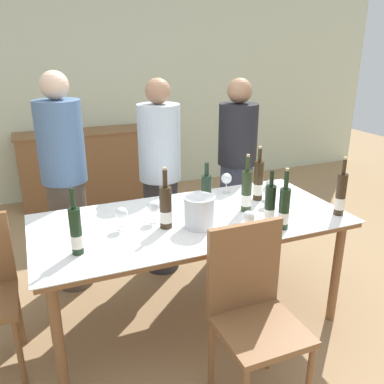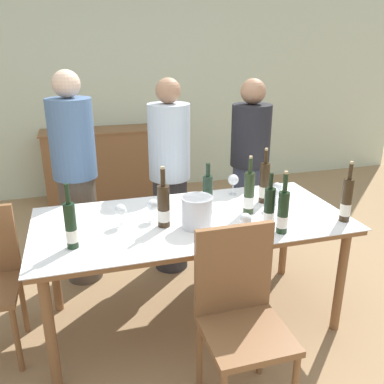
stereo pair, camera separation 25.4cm
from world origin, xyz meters
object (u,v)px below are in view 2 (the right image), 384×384
(wine_bottle_1, at_px, (264,184))
(person_host, at_px, (76,182))
(wine_bottle_0, at_px, (71,227))
(wine_bottle_2, at_px, (346,201))
(ice_bucket, at_px, (197,211))
(wine_glass_3, at_px, (273,193))
(dining_table, at_px, (192,228))
(wine_bottle_3, at_px, (208,196))
(wine_glass_1, at_px, (153,206))
(wine_bottle_7, at_px, (164,207))
(wine_glass_2, at_px, (277,188))
(person_guest_left, at_px, (170,179))
(chair_near_front, at_px, (240,308))
(wine_bottle_5, at_px, (269,210))
(person_guest_right, at_px, (249,172))
(wine_bottle_4, at_px, (283,213))
(wine_bottle_6, at_px, (249,194))
(sideboard_cabinet, at_px, (107,164))
(wine_glass_5, at_px, (233,180))
(wine_glass_0, at_px, (245,220))
(wine_glass_4, at_px, (120,211))

(wine_bottle_1, height_order, person_host, person_host)
(wine_bottle_0, height_order, wine_bottle_2, wine_bottle_2)
(ice_bucket, relative_size, wine_glass_3, 1.30)
(dining_table, relative_size, wine_bottle_3, 5.73)
(wine_glass_1, bearing_deg, wine_bottle_7, -65.58)
(wine_bottle_2, height_order, wine_glass_3, wine_bottle_2)
(wine_bottle_0, relative_size, wine_glass_2, 2.70)
(wine_bottle_0, distance_m, wine_bottle_3, 0.89)
(person_host, bearing_deg, person_guest_left, -2.06)
(wine_bottle_7, relative_size, chair_near_front, 0.39)
(wine_bottle_5, xyz_separation_m, wine_glass_2, (0.26, 0.40, -0.03))
(person_guest_left, bearing_deg, person_host, 177.94)
(chair_near_front, height_order, person_guest_right, person_guest_right)
(dining_table, height_order, wine_bottle_4, wine_bottle_4)
(wine_bottle_3, relative_size, wine_bottle_6, 0.89)
(sideboard_cabinet, relative_size, person_guest_right, 0.95)
(wine_bottle_1, height_order, chair_near_front, wine_bottle_1)
(wine_glass_1, xyz_separation_m, chair_near_front, (0.30, -0.73, -0.31))
(wine_bottle_7, bearing_deg, dining_table, 17.89)
(wine_bottle_3, bearing_deg, wine_glass_5, 44.85)
(wine_glass_1, bearing_deg, wine_bottle_5, -25.51)
(wine_glass_5, bearing_deg, wine_glass_0, -105.83)
(dining_table, relative_size, person_guest_right, 1.27)
(wine_bottle_0, relative_size, wine_bottle_7, 0.97)
(wine_bottle_5, height_order, wine_bottle_6, wine_bottle_6)
(wine_glass_0, height_order, wine_glass_2, wine_glass_0)
(wine_glass_0, bearing_deg, wine_bottle_6, 62.91)
(sideboard_cabinet, bearing_deg, wine_bottle_7, -87.16)
(wine_bottle_4, bearing_deg, wine_bottle_2, 5.28)
(dining_table, distance_m, person_guest_right, 1.07)
(sideboard_cabinet, bearing_deg, wine_glass_1, -88.07)
(wine_bottle_0, xyz_separation_m, wine_glass_0, (0.97, -0.12, -0.03))
(wine_bottle_2, height_order, wine_glass_4, wine_bottle_2)
(wine_bottle_0, height_order, wine_glass_1, wine_bottle_0)
(wine_glass_2, bearing_deg, wine_bottle_5, -123.27)
(wine_bottle_1, relative_size, wine_bottle_7, 1.03)
(wine_bottle_7, xyz_separation_m, wine_glass_2, (0.86, 0.19, -0.03))
(wine_bottle_1, relative_size, wine_bottle_4, 1.03)
(wine_bottle_7, bearing_deg, wine_bottle_4, -23.61)
(wine_bottle_3, distance_m, wine_glass_0, 0.38)
(wine_bottle_5, xyz_separation_m, person_host, (-1.10, 1.05, -0.06))
(dining_table, height_order, person_guest_left, person_guest_left)
(ice_bucket, xyz_separation_m, wine_glass_2, (0.67, 0.26, -0.01))
(wine_bottle_2, bearing_deg, wine_bottle_6, 151.47)
(dining_table, height_order, wine_bottle_5, wine_bottle_5)
(wine_bottle_5, relative_size, wine_glass_0, 2.53)
(wine_bottle_5, distance_m, wine_glass_3, 0.33)
(wine_glass_4, relative_size, person_guest_left, 0.09)
(sideboard_cabinet, xyz_separation_m, wine_glass_3, (0.91, -2.62, 0.44))
(wine_bottle_5, bearing_deg, wine_bottle_3, 132.64)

